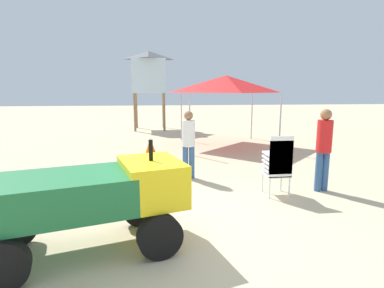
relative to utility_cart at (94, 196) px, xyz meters
name	(u,v)px	position (x,y,z in m)	size (l,w,h in m)	color
ground	(182,230)	(1.23, 0.46, -0.78)	(80.00, 80.00, 0.00)	beige
utility_cart	(94,196)	(0.00, 0.00, 0.00)	(2.78, 1.88, 1.50)	#1E6B38
stacked_plastic_chairs	(278,161)	(3.35, 1.80, -0.04)	(0.48, 0.48, 1.29)	white
surfboard_pile	(104,174)	(-0.45, 3.60, -0.67)	(2.62, 0.81, 0.24)	red
lifeguard_near_center	(324,144)	(4.45, 2.02, 0.26)	(0.32, 0.32, 1.80)	#33598C
lifeguard_near_right	(189,140)	(1.66, 3.35, 0.19)	(0.32, 0.32, 1.69)	#33598C
popup_canopy	(226,84)	(3.59, 7.72, 1.63)	(3.24, 3.24, 2.75)	#B2B2B7
lifeguard_tower	(149,72)	(0.57, 13.29, 2.37)	(1.98, 1.98, 4.28)	olive
traffic_cone_near	(151,147)	(0.68, 6.25, -0.49)	(0.41, 0.41, 0.58)	orange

